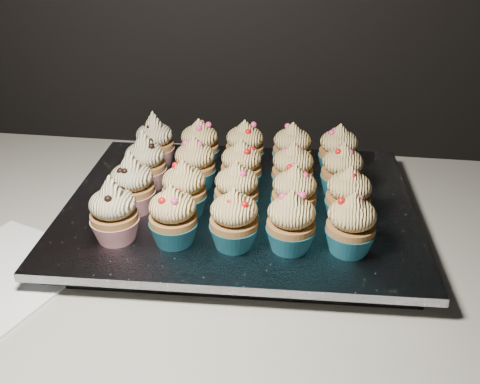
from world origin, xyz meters
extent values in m
cube|color=beige|center=(0.00, 1.70, 0.88)|extent=(2.44, 0.64, 0.04)
cube|color=white|center=(-0.48, 1.56, 0.90)|extent=(0.23, 0.23, 0.00)
cube|color=black|center=(-0.20, 1.73, 0.91)|extent=(0.49, 0.38, 0.02)
cube|color=silver|center=(-0.20, 1.73, 0.93)|extent=(0.53, 0.42, 0.01)
cone|color=#AC1728|center=(-0.34, 1.61, 0.95)|extent=(0.06, 0.06, 0.03)
ellipsoid|color=beige|center=(-0.34, 1.61, 0.99)|extent=(0.06, 0.06, 0.04)
cone|color=beige|center=(-0.34, 1.61, 1.02)|extent=(0.03, 0.03, 0.03)
cone|color=#196175|center=(-0.27, 1.61, 0.95)|extent=(0.06, 0.06, 0.03)
ellipsoid|color=#EFC779|center=(-0.27, 1.61, 0.99)|extent=(0.06, 0.06, 0.04)
cone|color=#EFC779|center=(-0.27, 1.61, 1.01)|extent=(0.03, 0.03, 0.02)
cone|color=#196175|center=(-0.19, 1.62, 0.95)|extent=(0.06, 0.06, 0.03)
ellipsoid|color=#EFC779|center=(-0.19, 1.62, 0.99)|extent=(0.06, 0.06, 0.04)
cone|color=#EFC779|center=(-0.19, 1.62, 1.01)|extent=(0.03, 0.03, 0.02)
cone|color=#196175|center=(-0.12, 1.62, 0.95)|extent=(0.06, 0.06, 0.03)
ellipsoid|color=#EFC779|center=(-0.12, 1.62, 0.99)|extent=(0.06, 0.06, 0.04)
cone|color=#EFC779|center=(-0.12, 1.62, 1.01)|extent=(0.03, 0.03, 0.02)
cone|color=#196175|center=(-0.04, 1.63, 0.95)|extent=(0.06, 0.06, 0.03)
ellipsoid|color=#EFC779|center=(-0.04, 1.63, 0.99)|extent=(0.06, 0.06, 0.04)
cone|color=#EFC779|center=(-0.04, 1.63, 1.01)|extent=(0.03, 0.03, 0.02)
cone|color=#AC1728|center=(-0.34, 1.68, 0.95)|extent=(0.06, 0.06, 0.03)
ellipsoid|color=beige|center=(-0.34, 1.68, 0.99)|extent=(0.06, 0.06, 0.04)
cone|color=beige|center=(-0.34, 1.68, 1.02)|extent=(0.03, 0.03, 0.03)
cone|color=#196175|center=(-0.27, 1.69, 0.95)|extent=(0.06, 0.06, 0.03)
ellipsoid|color=#EFC779|center=(-0.27, 1.69, 0.99)|extent=(0.06, 0.06, 0.04)
cone|color=#EFC779|center=(-0.27, 1.69, 1.01)|extent=(0.03, 0.03, 0.02)
cone|color=#196175|center=(-0.20, 1.69, 0.95)|extent=(0.06, 0.06, 0.03)
ellipsoid|color=#EFC779|center=(-0.20, 1.69, 0.99)|extent=(0.06, 0.06, 0.04)
cone|color=#EFC779|center=(-0.20, 1.69, 1.01)|extent=(0.03, 0.03, 0.02)
cone|color=#196175|center=(-0.12, 1.69, 0.95)|extent=(0.06, 0.06, 0.03)
ellipsoid|color=#EFC779|center=(-0.12, 1.69, 0.99)|extent=(0.06, 0.06, 0.04)
cone|color=#EFC779|center=(-0.12, 1.69, 1.01)|extent=(0.03, 0.03, 0.02)
cone|color=#196175|center=(-0.04, 1.70, 0.95)|extent=(0.06, 0.06, 0.03)
ellipsoid|color=#EFC779|center=(-0.04, 1.70, 0.99)|extent=(0.06, 0.06, 0.04)
cone|color=#EFC779|center=(-0.04, 1.70, 1.01)|extent=(0.03, 0.03, 0.02)
cone|color=#AC1728|center=(-0.35, 1.76, 0.95)|extent=(0.06, 0.06, 0.03)
ellipsoid|color=beige|center=(-0.35, 1.76, 0.99)|extent=(0.06, 0.06, 0.04)
cone|color=beige|center=(-0.35, 1.76, 1.02)|extent=(0.03, 0.03, 0.03)
cone|color=#196175|center=(-0.27, 1.77, 0.95)|extent=(0.06, 0.06, 0.03)
ellipsoid|color=#EFC779|center=(-0.27, 1.77, 0.99)|extent=(0.06, 0.06, 0.04)
cone|color=#EFC779|center=(-0.27, 1.77, 1.01)|extent=(0.03, 0.03, 0.02)
cone|color=#196175|center=(-0.20, 1.77, 0.95)|extent=(0.06, 0.06, 0.03)
ellipsoid|color=#EFC779|center=(-0.20, 1.77, 0.99)|extent=(0.06, 0.06, 0.04)
cone|color=#EFC779|center=(-0.20, 1.77, 1.01)|extent=(0.03, 0.03, 0.02)
cone|color=#196175|center=(-0.12, 1.77, 0.95)|extent=(0.06, 0.06, 0.03)
ellipsoid|color=#EFC779|center=(-0.12, 1.77, 0.99)|extent=(0.06, 0.06, 0.04)
cone|color=#EFC779|center=(-0.12, 1.77, 1.01)|extent=(0.03, 0.03, 0.02)
cone|color=#196175|center=(-0.05, 1.78, 0.95)|extent=(0.06, 0.06, 0.03)
ellipsoid|color=#EFC779|center=(-0.05, 1.78, 0.99)|extent=(0.06, 0.06, 0.04)
cone|color=#EFC779|center=(-0.05, 1.78, 1.01)|extent=(0.03, 0.03, 0.02)
cone|color=#AC1728|center=(-0.35, 1.84, 0.95)|extent=(0.06, 0.06, 0.03)
ellipsoid|color=beige|center=(-0.35, 1.84, 0.99)|extent=(0.06, 0.06, 0.04)
cone|color=beige|center=(-0.35, 1.84, 1.02)|extent=(0.03, 0.03, 0.03)
cone|color=#196175|center=(-0.28, 1.84, 0.95)|extent=(0.06, 0.06, 0.03)
ellipsoid|color=#EFC779|center=(-0.28, 1.84, 0.99)|extent=(0.06, 0.06, 0.04)
cone|color=#EFC779|center=(-0.28, 1.84, 1.01)|extent=(0.03, 0.03, 0.02)
cone|color=#196175|center=(-0.21, 1.84, 0.95)|extent=(0.06, 0.06, 0.03)
ellipsoid|color=#EFC779|center=(-0.21, 1.84, 0.99)|extent=(0.06, 0.06, 0.04)
cone|color=#EFC779|center=(-0.21, 1.84, 1.01)|extent=(0.03, 0.03, 0.02)
cone|color=#196175|center=(-0.13, 1.84, 0.95)|extent=(0.06, 0.06, 0.03)
ellipsoid|color=#EFC779|center=(-0.13, 1.84, 0.99)|extent=(0.06, 0.06, 0.04)
cone|color=#EFC779|center=(-0.13, 1.84, 1.01)|extent=(0.03, 0.03, 0.02)
cone|color=#196175|center=(-0.05, 1.85, 0.95)|extent=(0.06, 0.06, 0.03)
ellipsoid|color=#EFC779|center=(-0.05, 1.85, 0.99)|extent=(0.06, 0.06, 0.04)
cone|color=#EFC779|center=(-0.05, 1.85, 1.01)|extent=(0.03, 0.03, 0.02)
camera|label=1|loc=(-0.10, 1.05, 1.33)|focal=40.00mm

